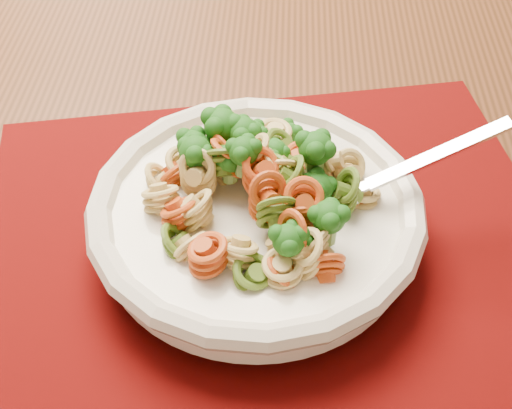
# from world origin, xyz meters

# --- Properties ---
(dining_table) EXTENTS (1.65, 1.24, 0.74)m
(dining_table) POSITION_xyz_m (0.56, -0.72, 0.65)
(dining_table) COLOR #572E18
(dining_table) RESTS_ON ground
(placemat) EXTENTS (0.53, 0.48, 0.00)m
(placemat) POSITION_xyz_m (0.56, -0.86, 0.75)
(placemat) COLOR #540403
(placemat) RESTS_ON dining_table
(pasta_bowl) EXTENTS (0.25, 0.25, 0.05)m
(pasta_bowl) POSITION_xyz_m (0.55, -0.87, 0.78)
(pasta_bowl) COLOR silver
(pasta_bowl) RESTS_ON placemat
(pasta_broccoli_heap) EXTENTS (0.21, 0.21, 0.06)m
(pasta_broccoli_heap) POSITION_xyz_m (0.55, -0.87, 0.79)
(pasta_broccoli_heap) COLOR tan
(pasta_broccoli_heap) RESTS_ON pasta_bowl
(fork) EXTENTS (0.17, 0.11, 0.08)m
(fork) POSITION_xyz_m (0.61, -0.85, 0.79)
(fork) COLOR silver
(fork) RESTS_ON pasta_bowl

